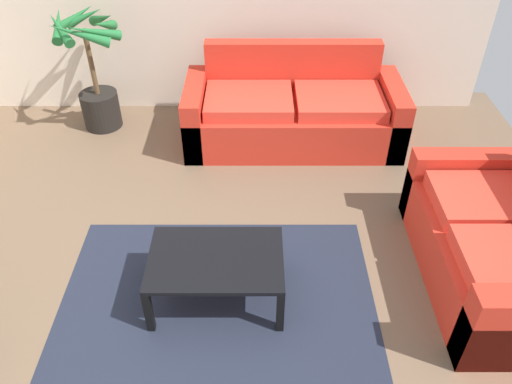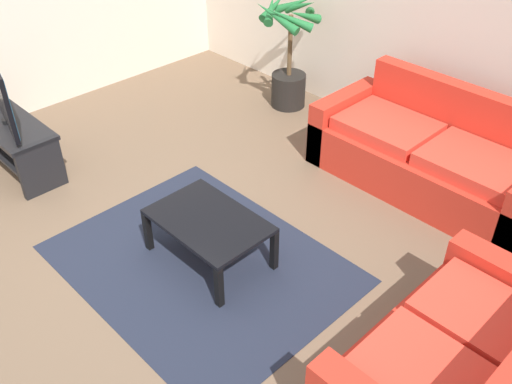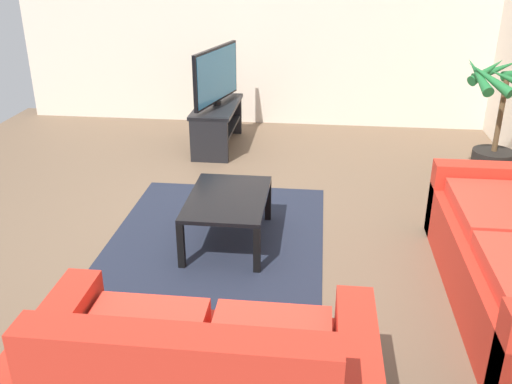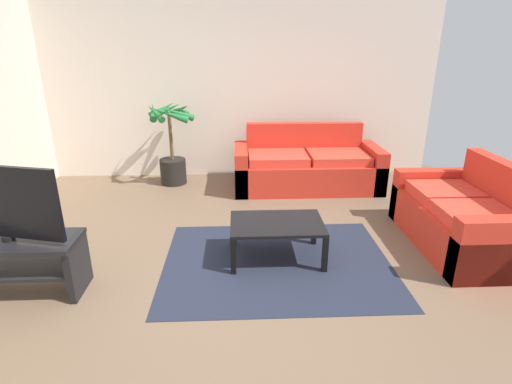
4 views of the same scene
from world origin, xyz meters
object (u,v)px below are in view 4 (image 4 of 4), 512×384
Objects in this scene: couch_main at (307,168)px; tv at (0,202)px; coffee_table at (277,227)px; potted_palm at (172,149)px; couch_loveseat at (464,219)px; tv_stand at (13,259)px.

couch_main is 2.01× the size of tv.
couch_main is 2.34× the size of coffee_table.
tv reaches higher than coffee_table.
potted_palm is (-1.99, 0.25, 0.24)m from couch_main.
tv is 1.16× the size of coffee_table.
couch_main is at bearing 125.45° from couch_loveseat.
tv_stand is at bearing -104.27° from tv.
tv_stand is at bearing -167.88° from coffee_table.
tv is at bearing 75.73° from tv_stand.
couch_loveseat is at bearing -32.64° from potted_palm.
tv_stand reaches higher than coffee_table.
tv reaches higher than couch_main.
potted_palm is (0.91, 2.81, 0.22)m from tv_stand.
coffee_table is at bearing 12.05° from tv.
tv_stand is 1.05× the size of tv.
couch_main is 1.69× the size of potted_palm.
couch_main is at bearing 41.46° from tv_stand.
potted_palm is at bearing 72.14° from tv.
couch_main is 1.91× the size of tv_stand.
coffee_table is 2.70m from potted_palm.
couch_loveseat is at bearing 9.05° from tv_stand.
couch_loveseat reaches higher than tv_stand.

